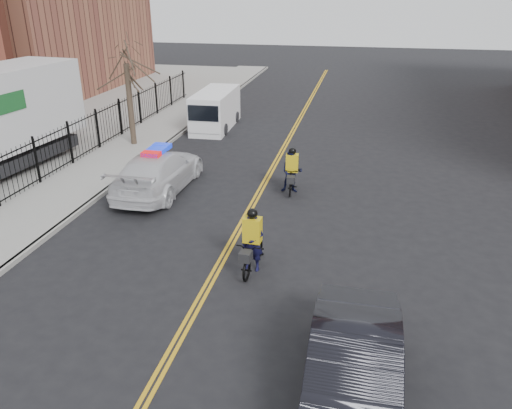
{
  "coord_description": "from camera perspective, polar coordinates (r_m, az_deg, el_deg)",
  "views": [
    {
      "loc": [
        3.74,
        -12.94,
        7.54
      ],
      "look_at": [
        0.75,
        1.04,
        1.3
      ],
      "focal_mm": 35.0,
      "sensor_mm": 36.0,
      "label": 1
    }
  ],
  "objects": [
    {
      "name": "sidewalk",
      "position": [
        24.91,
        -15.45,
        5.28
      ],
      "size": [
        3.0,
        60.0,
        0.15
      ],
      "primitive_type": "cube",
      "color": "gray",
      "rests_on": "ground"
    },
    {
      "name": "center_line_right",
      "position": [
        22.55,
        2.05,
        4.06
      ],
      "size": [
        0.1,
        60.0,
        0.01
      ],
      "primitive_type": "cube",
      "color": "gold",
      "rests_on": "ground"
    },
    {
      "name": "cargo_van",
      "position": [
        29.21,
        -4.72,
        10.65
      ],
      "size": [
        2.08,
        5.1,
        2.11
      ],
      "rotation": [
        0.0,
        0.0,
        0.03
      ],
      "color": "white",
      "rests_on": "ground"
    },
    {
      "name": "dark_sedan",
      "position": [
        10.18,
        11.01,
        -18.29
      ],
      "size": [
        1.76,
        4.97,
        1.64
      ],
      "primitive_type": "imported",
      "rotation": [
        0.0,
        0.0,
        -0.01
      ],
      "color": "black",
      "rests_on": "ground"
    },
    {
      "name": "police_cruiser",
      "position": [
        20.26,
        -11.08,
        3.75
      ],
      "size": [
        2.29,
        5.58,
        1.78
      ],
      "rotation": [
        0.0,
        0.0,
        3.14
      ],
      "color": "silver",
      "rests_on": "ground"
    },
    {
      "name": "cyclist_far",
      "position": [
        19.81,
        4.1,
        3.41
      ],
      "size": [
        0.87,
        1.86,
        1.84
      ],
      "rotation": [
        0.0,
        0.0,
        0.09
      ],
      "color": "black",
      "rests_on": "ground"
    },
    {
      "name": "cyclist_near",
      "position": [
        14.32,
        -0.42,
        -5.09
      ],
      "size": [
        0.8,
        2.0,
        1.92
      ],
      "rotation": [
        0.0,
        0.0,
        -0.06
      ],
      "color": "black",
      "rests_on": "ground"
    },
    {
      "name": "street_tree",
      "position": [
        25.9,
        -14.49,
        13.98
      ],
      "size": [
        3.2,
        3.2,
        4.8
      ],
      "color": "#35291F",
      "rests_on": "sidewalk"
    },
    {
      "name": "curb",
      "position": [
        24.27,
        -12.28,
        5.13
      ],
      "size": [
        0.2,
        60.0,
        0.15
      ],
      "primitive_type": "cube",
      "color": "gray",
      "rests_on": "ground"
    },
    {
      "name": "center_line_left",
      "position": [
        22.58,
        1.65,
        4.09
      ],
      "size": [
        0.1,
        60.0,
        0.01
      ],
      "primitive_type": "cube",
      "color": "gold",
      "rests_on": "ground"
    },
    {
      "name": "iron_fence",
      "position": [
        25.37,
        -18.72,
        7.4
      ],
      "size": [
        0.12,
        28.0,
        2.0
      ],
      "primitive_type": null,
      "color": "black",
      "rests_on": "ground"
    },
    {
      "name": "ground",
      "position": [
        15.43,
        -3.54,
        -5.71
      ],
      "size": [
        120.0,
        120.0,
        0.0
      ],
      "primitive_type": "plane",
      "color": "black",
      "rests_on": "ground"
    }
  ]
}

